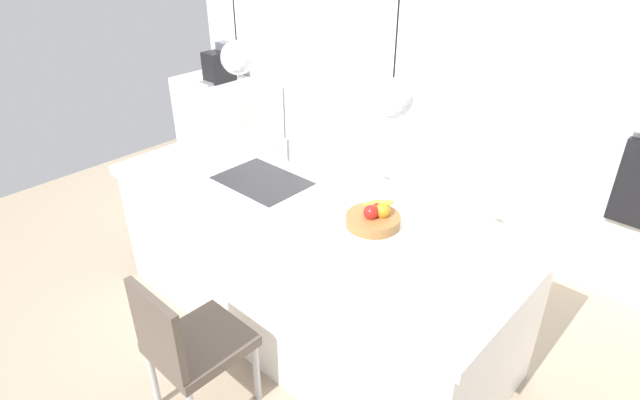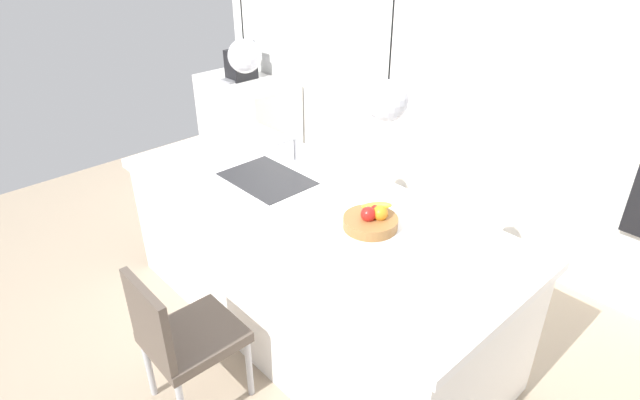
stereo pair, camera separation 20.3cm
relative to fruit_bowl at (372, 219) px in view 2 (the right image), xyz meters
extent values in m
plane|color=tan|center=(-0.44, -0.06, -0.95)|extent=(6.60, 6.60, 0.00)
cube|color=white|center=(-0.44, 1.59, 0.35)|extent=(6.00, 0.10, 2.60)
cube|color=white|center=(-0.44, -0.06, -0.53)|extent=(2.55, 1.03, 0.85)
cube|color=white|center=(-0.44, -0.06, -0.08)|extent=(2.61, 1.09, 0.06)
cube|color=#2D2D30|center=(-0.83, -0.06, -0.05)|extent=(0.56, 0.40, 0.02)
cylinder|color=silver|center=(-0.83, 0.18, 0.06)|extent=(0.02, 0.02, 0.22)
cylinder|color=silver|center=(-0.83, 0.10, 0.16)|extent=(0.02, 0.16, 0.02)
cylinder|color=#9E6B38|center=(0.00, -0.01, -0.02)|extent=(0.29, 0.29, 0.06)
sphere|color=red|center=(0.00, -0.03, 0.04)|extent=(0.08, 0.08, 0.08)
sphere|color=red|center=(0.00, 0.04, 0.04)|extent=(0.08, 0.08, 0.08)
sphere|color=orange|center=(0.03, 0.03, 0.04)|extent=(0.08, 0.08, 0.08)
ellipsoid|color=yellow|center=(-0.01, 0.04, 0.06)|extent=(0.19, 0.10, 0.10)
cube|color=white|center=(-2.84, 1.22, -0.53)|extent=(1.10, 0.60, 0.85)
cube|color=black|center=(-2.90, 1.22, 0.04)|extent=(0.20, 0.28, 0.30)
cube|color=gray|center=(-2.90, 1.05, -0.10)|extent=(0.16, 0.08, 0.02)
cube|color=#4C515B|center=(-2.90, 1.30, 0.23)|extent=(0.14, 0.11, 0.08)
cube|color=brown|center=(-0.40, -0.91, -0.52)|extent=(0.43, 0.48, 0.06)
cube|color=brown|center=(-0.40, -1.13, -0.28)|extent=(0.41, 0.05, 0.42)
cylinder|color=#B2B2B7|center=(-0.21, -0.71, -0.75)|extent=(0.04, 0.04, 0.40)
cylinder|color=#B2B2B7|center=(-0.58, -0.71, -0.75)|extent=(0.04, 0.04, 0.40)
cylinder|color=#B2B2B7|center=(-0.59, -1.12, -0.75)|extent=(0.04, 0.04, 0.40)
sphere|color=silver|center=(-0.98, -0.06, 0.70)|extent=(0.20, 0.20, 0.20)
sphere|color=silver|center=(0.10, -0.06, 0.70)|extent=(0.20, 0.20, 0.20)
cylinder|color=black|center=(0.10, -0.06, 1.10)|extent=(0.01, 0.01, 0.60)
camera|label=1|loc=(1.40, -1.96, 1.46)|focal=29.29mm
camera|label=2|loc=(1.54, -1.82, 1.46)|focal=29.29mm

